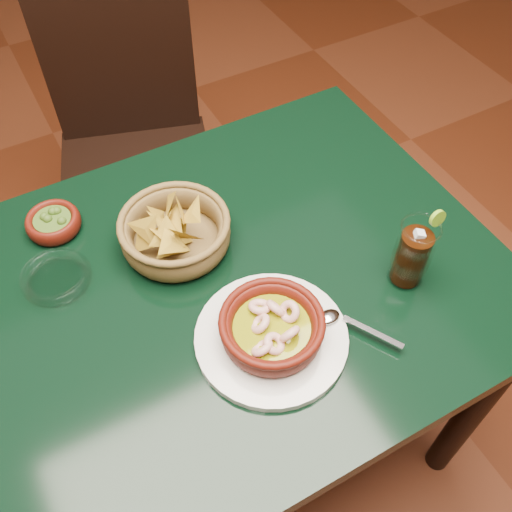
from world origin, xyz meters
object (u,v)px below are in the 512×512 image
shrimp_plate (272,330)px  cola_drink (413,254)px  chip_basket (175,232)px  dining_chair (134,147)px  dining_table (188,327)px

shrimp_plate → cola_drink: (0.28, -0.00, 0.04)m
shrimp_plate → chip_basket: (-0.06, 0.27, 0.01)m
chip_basket → cola_drink: (0.34, -0.27, 0.03)m
dining_chair → cola_drink: dining_chair is taller
chip_basket → dining_chair: bearing=80.8°
dining_chair → chip_basket: size_ratio=3.81×
dining_chair → chip_basket: 0.66m
shrimp_plate → chip_basket: 0.28m
dining_chair → chip_basket: dining_chair is taller
cola_drink → dining_chair: bearing=105.8°
dining_chair → chip_basket: bearing=-99.2°
dining_chair → cola_drink: bearing=-74.2°
dining_table → cola_drink: size_ratio=7.36×
shrimp_plate → cola_drink: size_ratio=1.94×
dining_table → dining_chair: (0.14, 0.71, -0.14)m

